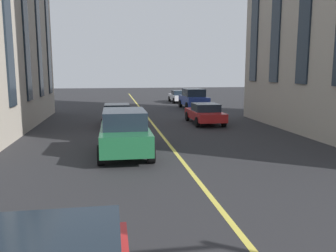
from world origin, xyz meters
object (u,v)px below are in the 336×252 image
object	(u,v)px
car_green_near	(125,132)
car_white_trailing	(179,96)
car_red_parked_b	(205,113)
car_blue_far	(194,99)
car_red_parked_a	(117,115)

from	to	relation	value
car_green_near	car_white_trailing	size ratio (longest dim) A/B	1.07
car_white_trailing	car_red_parked_b	bearing A→B (deg)	174.96
car_red_parked_b	car_white_trailing	size ratio (longest dim) A/B	1.00
car_blue_far	car_green_near	xyz separation A→B (m)	(-17.20, 7.07, 0.00)
car_green_near	car_white_trailing	xyz separation A→B (m)	(24.16, -7.07, -0.27)
car_red_parked_a	car_white_trailing	size ratio (longest dim) A/B	1.00
car_red_parked_b	car_white_trailing	xyz separation A→B (m)	(16.23, -1.43, 0.00)
car_red_parked_a	car_white_trailing	xyz separation A→B (m)	(16.02, -7.25, 0.00)
car_green_near	car_white_trailing	world-z (taller)	car_green_near
car_red_parked_a	car_green_near	world-z (taller)	car_green_near
car_blue_far	car_white_trailing	xyz separation A→B (m)	(6.96, -0.00, -0.27)
car_red_parked_a	car_white_trailing	bearing A→B (deg)	-24.35
car_green_near	car_blue_far	bearing A→B (deg)	-22.33
car_red_parked_a	car_green_near	size ratio (longest dim) A/B	0.94
car_blue_far	car_white_trailing	bearing A→B (deg)	-0.00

